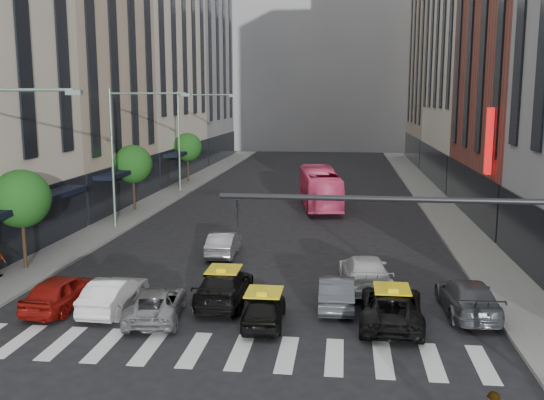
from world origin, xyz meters
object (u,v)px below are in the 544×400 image
(taxi_center, at_px, (264,309))
(bus, at_px, (320,188))
(car_white_front, at_px, (114,294))
(taxi_left, at_px, (224,286))
(car_red, at_px, (62,292))
(streetlamp_mid, at_px, (126,140))
(streetlamp_far, at_px, (189,128))

(taxi_center, xyz_separation_m, bus, (1.00, 25.95, 0.88))
(car_white_front, xyz_separation_m, taxi_left, (4.26, 1.45, 0.03))
(car_white_front, bearing_deg, car_red, 4.67)
(car_red, bearing_deg, bus, -106.02)
(streetlamp_mid, xyz_separation_m, car_white_front, (4.84, -15.02, -5.22))
(taxi_center, bearing_deg, taxi_left, -51.11)
(taxi_left, bearing_deg, taxi_center, 129.47)
(car_white_front, bearing_deg, taxi_center, 173.98)
(car_red, bearing_deg, taxi_left, -161.89)
(streetlamp_mid, height_order, taxi_left, streetlamp_mid)
(bus, bearing_deg, taxi_left, 75.11)
(streetlamp_mid, bearing_deg, bus, 39.62)
(streetlamp_mid, xyz_separation_m, taxi_center, (11.12, -15.92, -5.26))
(car_white_front, xyz_separation_m, bus, (7.27, 25.06, 0.84))
(car_red, relative_size, taxi_left, 0.85)
(taxi_center, bearing_deg, bus, -94.04)
(streetlamp_far, distance_m, car_white_front, 31.83)
(streetlamp_mid, distance_m, bus, 16.33)
(car_red, bearing_deg, streetlamp_far, -80.53)
(streetlamp_far, xyz_separation_m, taxi_left, (9.10, -29.57, -5.18))
(car_red, distance_m, bus, 26.89)
(car_red, height_order, taxi_left, car_red)
(streetlamp_mid, bearing_deg, car_white_front, -72.13)
(taxi_center, bearing_deg, car_red, -7.16)
(streetlamp_mid, relative_size, taxi_left, 1.82)
(car_white_front, relative_size, taxi_left, 0.84)
(car_white_front, height_order, bus, bus)
(car_red, distance_m, taxi_left, 6.64)
(taxi_left, bearing_deg, car_white_front, 17.55)
(taxi_left, bearing_deg, bus, -98.53)
(car_white_front, relative_size, taxi_center, 1.11)
(car_white_front, height_order, taxi_center, car_white_front)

